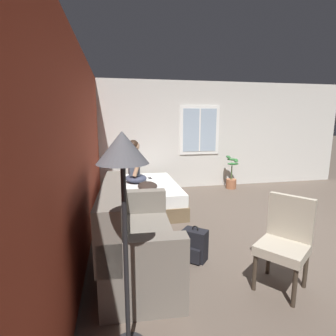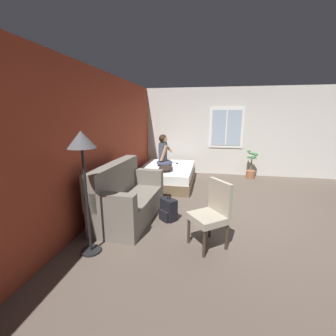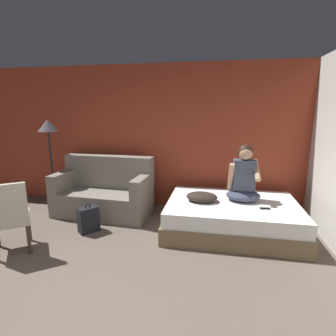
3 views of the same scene
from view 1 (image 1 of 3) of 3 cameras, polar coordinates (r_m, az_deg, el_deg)
The scene contains 12 objects.
ground_plane at distance 4.62m, azimuth 23.54°, elevation -12.86°, with size 40.00×40.00×0.00m, color brown.
wall_back_accent at distance 3.49m, azimuth -19.21°, elevation 3.06°, with size 11.08×0.16×2.70m, color #993823.
wall_side_with_window at distance 7.04m, azimuth 9.71°, elevation 7.10°, with size 0.19×7.26×2.70m.
bed at distance 5.40m, azimuth -5.57°, elevation -5.92°, with size 2.03×1.43×0.48m.
couch at distance 3.21m, azimuth -7.51°, elevation -14.93°, with size 1.74×0.91×1.04m.
side_chair at distance 3.10m, azimuth 24.12°, elevation -14.03°, with size 0.64×0.64×0.98m.
person_seated at distance 5.41m, azimuth -7.24°, elevation 0.60°, with size 0.55×0.47×0.88m.
backpack at distance 3.48m, azimuth 5.82°, elevation -16.46°, with size 0.35×0.35×0.46m.
throw_pillow at distance 4.87m, azimuth -4.48°, elevation -3.92°, with size 0.48×0.36×0.14m, color #2D231E.
cell_phone at distance 5.79m, azimuth -3.96°, elevation -2.21°, with size 0.07×0.14×0.01m, color black.
floor_lamp at distance 1.81m, azimuth -9.77°, elevation -0.62°, with size 0.36×0.36×1.70m.
potted_plant at distance 6.92m, azimuth 13.66°, elevation -1.90°, with size 0.39×0.37×0.85m.
Camera 1 is at (-3.43, 2.53, 1.78)m, focal length 28.00 mm.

